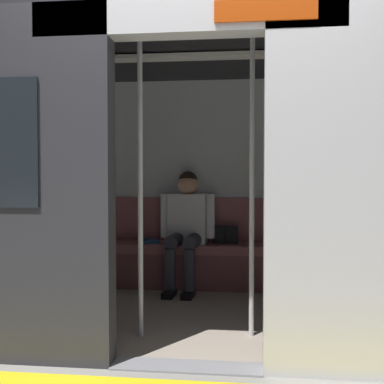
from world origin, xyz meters
name	(u,v)px	position (x,y,z in m)	size (l,w,h in m)	color
ground_plane	(187,367)	(0.00, 0.00, 0.00)	(60.00, 60.00, 0.00)	gray
train_car	(196,134)	(0.05, -1.07, 1.47)	(6.40, 2.49, 2.25)	silver
bench_seat	(211,254)	(0.00, -1.98, 0.34)	(2.75, 0.44, 0.45)	#935156
person_seated	(186,222)	(0.24, -1.93, 0.67)	(0.55, 0.69, 1.17)	silver
handbag	(225,235)	(-0.14, -2.05, 0.53)	(0.26, 0.15, 0.17)	black
book	(150,241)	(0.63, -2.03, 0.46)	(0.15, 0.22, 0.03)	#26598C
grab_pole_door	(140,186)	(0.39, -0.49, 1.06)	(0.04, 0.04, 2.11)	silver
grab_pole_far	(252,186)	(-0.39, -0.59, 1.06)	(0.04, 0.04, 2.11)	silver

